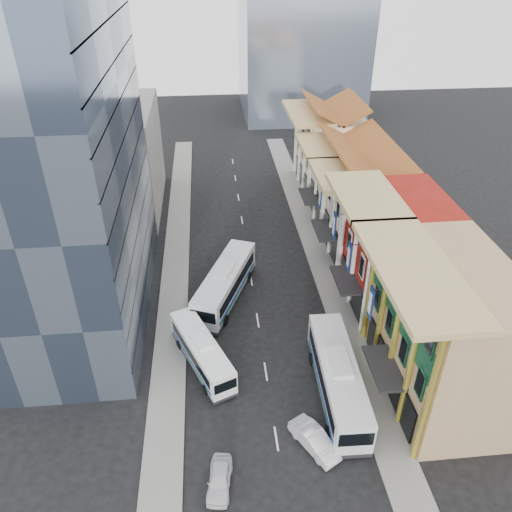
{
  "coord_description": "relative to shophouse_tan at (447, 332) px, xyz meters",
  "views": [
    {
      "loc": [
        -3.95,
        -23.2,
        32.26
      ],
      "look_at": [
        0.28,
        19.55,
        4.71
      ],
      "focal_mm": 35.0,
      "sensor_mm": 36.0,
      "label": 1
    }
  ],
  "objects": [
    {
      "name": "sedan_left",
      "position": [
        -18.43,
        -7.41,
        -5.33
      ],
      "size": [
        2.15,
        4.12,
        1.33
      ],
      "primitive_type": "imported",
      "rotation": [
        0.0,
        0.0,
        -0.15
      ],
      "color": "silver",
      "rests_on": "ground"
    },
    {
      "name": "office_tower",
      "position": [
        -31.0,
        14.0,
        9.0
      ],
      "size": [
        12.0,
        26.0,
        30.0
      ],
      "primitive_type": "cube",
      "color": "#425069",
      "rests_on": "ground"
    },
    {
      "name": "shophouse_tan",
      "position": [
        0.0,
        0.0,
        0.0
      ],
      "size": [
        8.0,
        14.0,
        12.0
      ],
      "primitive_type": "cube",
      "color": "tan",
      "rests_on": "ground"
    },
    {
      "name": "ground",
      "position": [
        -14.0,
        -5.0,
        -6.0
      ],
      "size": [
        200.0,
        200.0,
        0.0
      ],
      "primitive_type": "plane",
      "color": "black",
      "rests_on": "ground"
    },
    {
      "name": "sedan_right",
      "position": [
        -11.28,
        -4.95,
        -5.26
      ],
      "size": [
        3.59,
        4.69,
        1.48
      ],
      "primitive_type": "imported",
      "rotation": [
        0.0,
        0.0,
        0.52
      ],
      "color": "silver",
      "rests_on": "ground"
    },
    {
      "name": "sidewalk_right",
      "position": [
        -5.5,
        17.0,
        -5.92
      ],
      "size": [
        3.0,
        90.0,
        0.15
      ],
      "primitive_type": "cube",
      "color": "slate",
      "rests_on": "ground"
    },
    {
      "name": "office_block_far",
      "position": [
        -30.0,
        37.0,
        1.0
      ],
      "size": [
        10.0,
        18.0,
        14.0
      ],
      "primitive_type": "cube",
      "color": "gray",
      "rests_on": "ground"
    },
    {
      "name": "shophouse_cream_far",
      "position": [
        0.0,
        41.0,
        -0.5
      ],
      "size": [
        8.0,
        12.0,
        11.0
      ],
      "primitive_type": "cube",
      "color": "silver",
      "rests_on": "ground"
    },
    {
      "name": "bus_left_near",
      "position": [
        -19.5,
        4.42,
        -4.43
      ],
      "size": [
        5.88,
        9.94,
        3.15
      ],
      "primitive_type": null,
      "rotation": [
        0.0,
        0.0,
        0.39
      ],
      "color": "white",
      "rests_on": "ground"
    },
    {
      "name": "shophouse_cream_near",
      "position": [
        0.0,
        21.5,
        -1.0
      ],
      "size": [
        8.0,
        9.0,
        10.0
      ],
      "primitive_type": "cube",
      "color": "silver",
      "rests_on": "ground"
    },
    {
      "name": "bus_right",
      "position": [
        -8.5,
        -0.22,
        -3.99
      ],
      "size": [
        3.3,
        12.62,
        4.02
      ],
      "primitive_type": null,
      "rotation": [
        0.0,
        0.0,
        -0.03
      ],
      "color": "silver",
      "rests_on": "ground"
    },
    {
      "name": "shophouse_red",
      "position": [
        0.0,
        12.0,
        0.0
      ],
      "size": [
        8.0,
        10.0,
        12.0
      ],
      "primitive_type": "cube",
      "color": "maroon",
      "rests_on": "ground"
    },
    {
      "name": "shophouse_cream_mid",
      "position": [
        0.0,
        30.5,
        -1.0
      ],
      "size": [
        8.0,
        9.0,
        10.0
      ],
      "primitive_type": "cube",
      "color": "silver",
      "rests_on": "ground"
    },
    {
      "name": "sidewalk_left",
      "position": [
        -22.5,
        17.0,
        -5.92
      ],
      "size": [
        3.0,
        90.0,
        0.15
      ],
      "primitive_type": "cube",
      "color": "slate",
      "rests_on": "ground"
    },
    {
      "name": "bus_left_far",
      "position": [
        -17.0,
        13.92,
        -4.02
      ],
      "size": [
        7.38,
        12.54,
        3.97
      ],
      "primitive_type": null,
      "rotation": [
        0.0,
        0.0,
        -0.39
      ],
      "color": "silver",
      "rests_on": "ground"
    }
  ]
}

